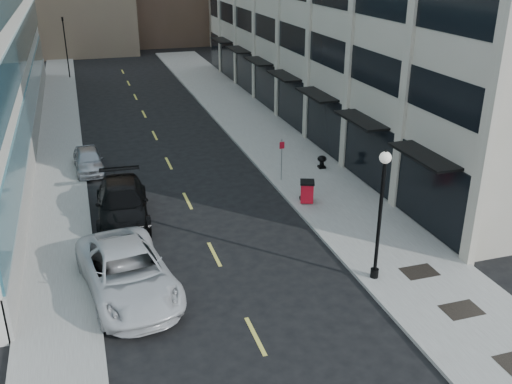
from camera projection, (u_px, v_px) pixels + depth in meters
ground at (274, 374)px, 17.90m from camera, size 160.00×160.00×0.00m
sidewalk_right at (282, 150)px, 37.48m from camera, size 5.00×80.00×0.15m
sidewalk_left at (59, 174)px, 33.61m from camera, size 3.00×80.00×0.15m
grate_mid at (462, 310)px, 20.82m from camera, size 1.40×1.00×0.01m
grate_far at (419, 272)px, 23.27m from camera, size 1.40×1.00×0.01m
road_centerline at (177, 181)px, 32.80m from camera, size 0.15×68.20×0.01m
traffic_signal at (63, 21)px, 56.21m from camera, size 0.66×0.66×6.98m
car_white_van at (128, 273)px, 21.73m from camera, size 3.93×6.98×1.84m
car_black_pickup at (122, 203)px, 27.73m from camera, size 2.83×6.21×1.76m
car_silver_sedan at (89, 160)px, 33.92m from camera, size 1.85×4.20×1.41m
trash_bin at (307, 191)px, 29.42m from camera, size 0.94×0.94×1.18m
lamppost at (381, 205)px, 21.65m from camera, size 0.45×0.45×5.44m
sign_post at (282, 154)px, 31.93m from camera, size 0.28×0.06×2.42m
urn_planter at (322, 161)px, 34.11m from camera, size 0.55×0.55×0.77m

